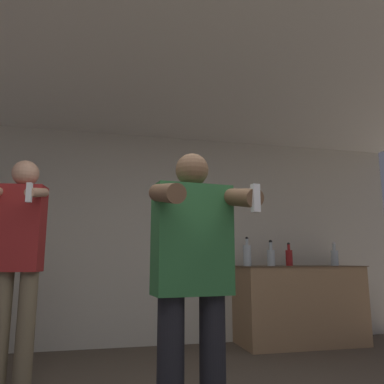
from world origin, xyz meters
name	(u,v)px	position (x,y,z in m)	size (l,w,h in m)	color
wall_back	(139,236)	(0.00, 3.15, 1.27)	(7.00, 0.06, 2.55)	beige
ceiling_slab	(159,76)	(0.00, 1.56, 2.57)	(7.00, 3.64, 0.05)	silver
counter	(299,304)	(1.91, 2.80, 0.46)	(1.51, 0.67, 0.92)	#997551
bottle_green_wine	(271,256)	(1.56, 2.79, 1.03)	(0.10, 0.10, 0.31)	silver
bottle_short_whiskey	(289,257)	(1.80, 2.79, 1.03)	(0.08, 0.08, 0.28)	maroon
bottle_clear_vodka	(247,255)	(1.26, 2.79, 1.05)	(0.09, 0.09, 0.34)	silver
bottle_amber_bourbon	(335,256)	(2.43, 2.79, 1.03)	(0.09, 0.09, 0.30)	silver
person_woman_foreground	(193,275)	(0.07, 0.57, 0.91)	(0.54, 0.52, 1.60)	black
person_man_side	(18,257)	(-1.06, 1.72, 1.01)	(0.43, 0.52, 1.79)	#75664C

